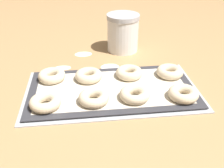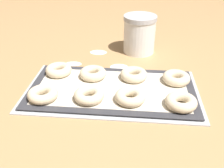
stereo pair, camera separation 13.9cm
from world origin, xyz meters
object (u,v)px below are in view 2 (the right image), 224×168
at_px(bagel_front_far_right, 181,102).
at_px(bagel_back_mid_left, 93,73).
at_px(bagel_front_far_left, 43,94).
at_px(bagel_front_mid_left, 89,95).
at_px(baking_tray, 112,90).
at_px(bagel_back_mid_right, 134,75).
at_px(bagel_front_mid_right, 130,97).
at_px(flour_canister, 139,34).
at_px(bagel_back_far_left, 59,70).
at_px(bagel_back_far_right, 176,78).

distance_m(bagel_front_far_right, bagel_back_mid_left, 0.29).
distance_m(bagel_front_far_left, bagel_front_mid_left, 0.13).
bearing_deg(bagel_front_far_left, bagel_front_mid_left, 2.99).
height_order(baking_tray, bagel_back_mid_right, bagel_back_mid_right).
bearing_deg(bagel_front_mid_right, bagel_back_mid_left, 135.09).
height_order(bagel_front_mid_right, bagel_back_mid_left, same).
height_order(baking_tray, bagel_front_far_left, bagel_front_far_left).
xyz_separation_m(bagel_front_mid_right, flour_canister, (0.02, 0.36, 0.05)).
bearing_deg(bagel_front_far_right, bagel_back_mid_right, 132.94).
distance_m(bagel_front_mid_right, bagel_back_mid_right, 0.13).
distance_m(baking_tray, bagel_front_mid_left, 0.09).
xyz_separation_m(bagel_front_far_left, flour_canister, (0.27, 0.37, 0.05)).
xyz_separation_m(bagel_front_far_left, bagel_back_far_left, (0.01, 0.15, 0.00)).
xyz_separation_m(bagel_front_far_left, bagel_front_mid_left, (0.13, 0.01, 0.00)).
height_order(bagel_back_mid_left, flour_canister, flour_canister).
bearing_deg(bagel_back_mid_right, bagel_back_far_left, 178.03).
bearing_deg(bagel_back_far_left, bagel_back_mid_left, -6.08).
distance_m(baking_tray, bagel_front_far_left, 0.20).
xyz_separation_m(bagel_front_far_right, flour_canister, (-0.11, 0.38, 0.05)).
relative_size(bagel_front_mid_left, bagel_front_far_right, 1.00).
bearing_deg(bagel_front_mid_left, bagel_back_far_right, 25.60).
bearing_deg(bagel_back_far_right, bagel_front_far_left, -161.51).
distance_m(bagel_back_far_right, flour_canister, 0.28).
height_order(baking_tray, bagel_back_far_right, bagel_back_far_right).
height_order(bagel_front_far_right, bagel_back_mid_right, same).
bearing_deg(bagel_back_far_right, bagel_back_mid_right, 176.00).
height_order(bagel_front_far_right, bagel_back_mid_left, same).
distance_m(bagel_front_far_right, bagel_back_far_right, 0.13).
height_order(bagel_back_far_left, bagel_back_mid_left, same).
bearing_deg(bagel_front_far_right, bagel_back_far_right, 89.20).
xyz_separation_m(bagel_front_mid_left, bagel_back_mid_right, (0.12, 0.13, 0.00)).
relative_size(bagel_front_far_left, bagel_front_mid_right, 1.00).
bearing_deg(baking_tray, bagel_front_far_right, -21.33).
relative_size(baking_tray, bagel_back_far_right, 6.07).
xyz_separation_m(bagel_front_far_right, bagel_back_mid_left, (-0.26, 0.14, 0.00)).
distance_m(bagel_front_mid_left, bagel_back_mid_right, 0.18).
xyz_separation_m(baking_tray, bagel_back_far_right, (0.19, 0.05, 0.02)).
xyz_separation_m(bagel_back_mid_left, bagel_back_far_right, (0.26, -0.01, 0.00)).
height_order(baking_tray, bagel_back_mid_left, bagel_back_mid_left).
distance_m(bagel_back_far_left, bagel_back_mid_right, 0.25).
height_order(bagel_front_mid_left, bagel_front_mid_right, same).
xyz_separation_m(bagel_front_far_left, bagel_back_mid_left, (0.12, 0.13, 0.00)).
distance_m(bagel_back_far_left, bagel_back_mid_left, 0.12).
xyz_separation_m(baking_tray, bagel_front_far_left, (-0.19, -0.07, 0.02)).
bearing_deg(bagel_front_mid_right, bagel_back_mid_right, 86.95).
height_order(bagel_front_mid_right, bagel_back_far_right, same).
relative_size(bagel_front_mid_left, bagel_front_mid_right, 1.00).
relative_size(bagel_front_far_left, bagel_front_mid_left, 1.00).
relative_size(baking_tray, bagel_back_far_left, 6.07).
bearing_deg(bagel_back_mid_left, flour_canister, 59.16).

